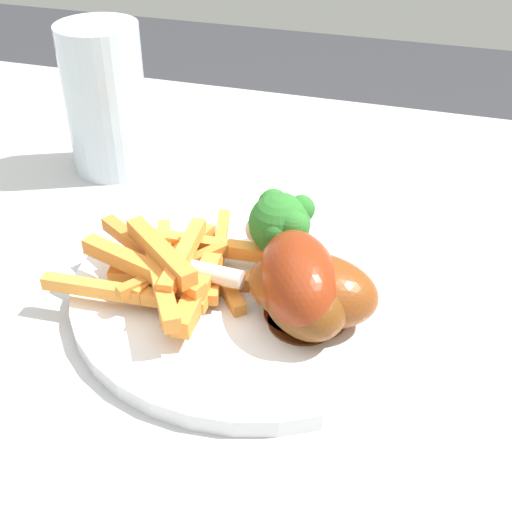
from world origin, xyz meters
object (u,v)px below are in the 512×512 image
carrot_fries_pile (173,268)px  chicken_drumstick_far (300,291)px  dining_table (187,419)px  broccoli_floret_front (281,222)px  water_glass (106,100)px  dinner_plate (256,287)px  chicken_drumstick_near (304,289)px  chicken_drumstick_extra (298,277)px

carrot_fries_pile → chicken_drumstick_far: chicken_drumstick_far is taller
dining_table → chicken_drumstick_far: chicken_drumstick_far is taller
dining_table → broccoli_floret_front: broccoli_floret_front is taller
dining_table → water_glass: size_ratio=8.94×
dinner_plate → chicken_drumstick_far: (-0.04, 0.03, 0.03)m
broccoli_floret_front → chicken_drumstick_far: 0.06m
chicken_drumstick_near → chicken_drumstick_far: bearing=46.6°
chicken_drumstick_near → water_glass: (0.21, -0.16, 0.03)m
chicken_drumstick_far → carrot_fries_pile: bearing=-2.3°
chicken_drumstick_near → chicken_drumstick_far: 0.00m
carrot_fries_pile → water_glass: (0.13, -0.16, 0.03)m
dinner_plate → water_glass: bearing=-38.4°
broccoli_floret_front → dining_table: bearing=38.0°
dining_table → broccoli_floret_front: 0.18m
broccoli_floret_front → water_glass: water_glass is taller
dining_table → water_glass: water_glass is taller
broccoli_floret_front → carrot_fries_pile: 0.08m
broccoli_floret_front → carrot_fries_pile: bearing=36.5°
broccoli_floret_front → carrot_fries_pile: (0.06, 0.04, -0.02)m
chicken_drumstick_near → broccoli_floret_front: bearing=-59.4°
chicken_drumstick_near → water_glass: size_ratio=1.09×
chicken_drumstick_extra → water_glass: (0.21, -0.16, 0.03)m
chicken_drumstick_extra → water_glass: 0.26m
chicken_drumstick_far → chicken_drumstick_extra: size_ratio=0.91×
chicken_drumstick_extra → chicken_drumstick_near: bearing=139.2°
broccoli_floret_front → chicken_drumstick_extra: 0.05m
carrot_fries_pile → chicken_drumstick_extra: (-0.08, -0.00, 0.01)m
dinner_plate → chicken_drumstick_near: 0.05m
broccoli_floret_front → carrot_fries_pile: broccoli_floret_front is taller
dining_table → water_glass: 0.27m
dining_table → chicken_drumstick_far: bearing=178.5°
dining_table → chicken_drumstick_extra: size_ratio=8.83×
dining_table → chicken_drumstick_extra: chicken_drumstick_extra is taller
broccoli_floret_front → chicken_drumstick_far: broccoli_floret_front is taller
water_glass → chicken_drumstick_extra: bearing=142.5°
chicken_drumstick_near → chicken_drumstick_extra: (0.01, -0.00, 0.00)m
chicken_drumstick_extra → broccoli_floret_front: bearing=-62.0°
broccoli_floret_front → dinner_plate: bearing=61.6°
carrot_fries_pile → chicken_drumstick_near: (-0.09, 0.00, 0.00)m
carrot_fries_pile → chicken_drumstick_far: size_ratio=1.24×
dinner_plate → chicken_drumstick_far: bearing=143.1°
dining_table → chicken_drumstick_near: bearing=179.8°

